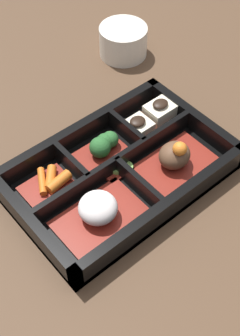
# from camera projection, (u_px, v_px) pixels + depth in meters

# --- Properties ---
(ground_plane) EXTENTS (3.00, 3.00, 0.00)m
(ground_plane) POSITION_uv_depth(u_px,v_px,m) (120.00, 179.00, 0.68)
(ground_plane) COLOR #4C3523
(bento_base) EXTENTS (0.31, 0.20, 0.01)m
(bento_base) POSITION_uv_depth(u_px,v_px,m) (120.00, 177.00, 0.67)
(bento_base) COLOR black
(bento_base) RESTS_ON ground_plane
(bento_rim) EXTENTS (0.31, 0.20, 0.04)m
(bento_rim) POSITION_uv_depth(u_px,v_px,m) (119.00, 169.00, 0.66)
(bento_rim) COLOR black
(bento_rim) RESTS_ON ground_plane
(bowl_stew) EXTENTS (0.12, 0.07, 0.06)m
(bowl_stew) POSITION_uv_depth(u_px,v_px,m) (174.00, 158.00, 0.67)
(bowl_stew) COLOR maroon
(bowl_stew) RESTS_ON bento_base
(bowl_rice) EXTENTS (0.12, 0.07, 0.04)m
(bowl_rice) POSITION_uv_depth(u_px,v_px,m) (98.00, 210.00, 0.61)
(bowl_rice) COLOR maroon
(bowl_rice) RESTS_ON bento_base
(bowl_tofu) EXTENTS (0.09, 0.06, 0.04)m
(bowl_tofu) POSITION_uv_depth(u_px,v_px,m) (150.00, 119.00, 0.72)
(bowl_tofu) COLOR maroon
(bowl_tofu) RESTS_ON bento_base
(bowl_greens) EXTENTS (0.08, 0.06, 0.04)m
(bowl_greens) POSITION_uv_depth(u_px,v_px,m) (103.00, 147.00, 0.68)
(bowl_greens) COLOR maroon
(bowl_greens) RESTS_ON bento_base
(bowl_carrots) EXTENTS (0.07, 0.06, 0.02)m
(bowl_carrots) POSITION_uv_depth(u_px,v_px,m) (50.00, 184.00, 0.65)
(bowl_carrots) COLOR maroon
(bowl_carrots) RESTS_ON bento_base
(bowl_pickles) EXTENTS (0.04, 0.03, 0.01)m
(bowl_pickles) POSITION_uv_depth(u_px,v_px,m) (119.00, 168.00, 0.67)
(bowl_pickles) COLOR maroon
(bowl_pickles) RESTS_ON bento_base
(tea_cup) EXTENTS (0.09, 0.09, 0.06)m
(tea_cup) POSITION_uv_depth(u_px,v_px,m) (123.00, 40.00, 0.84)
(tea_cup) COLOR beige
(tea_cup) RESTS_ON ground_plane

